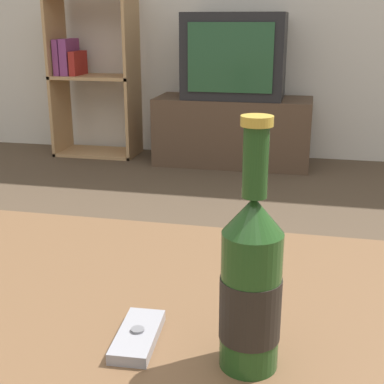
# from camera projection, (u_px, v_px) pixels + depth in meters

# --- Properties ---
(tv_stand) EXTENTS (0.96, 0.39, 0.42)m
(tv_stand) POSITION_uv_depth(u_px,v_px,m) (233.00, 131.00, 3.36)
(tv_stand) COLOR #4C3828
(tv_stand) RESTS_ON ground_plane
(television) EXTENTS (0.60, 0.38, 0.50)m
(television) POSITION_uv_depth(u_px,v_px,m) (235.00, 56.00, 3.21)
(television) COLOR black
(television) RESTS_ON tv_stand
(bookshelf) EXTENTS (0.54, 0.30, 1.04)m
(bookshelf) POSITION_uv_depth(u_px,v_px,m) (89.00, 73.00, 3.50)
(bookshelf) COLOR tan
(bookshelf) RESTS_ON ground_plane
(beer_bottle) EXTENTS (0.07, 0.07, 0.28)m
(beer_bottle) POSITION_uv_depth(u_px,v_px,m) (251.00, 285.00, 0.57)
(beer_bottle) COLOR #1E4219
(beer_bottle) RESTS_ON coffee_table
(cell_phone) EXTENTS (0.05, 0.11, 0.02)m
(cell_phone) POSITION_uv_depth(u_px,v_px,m) (138.00, 336.00, 0.64)
(cell_phone) COLOR gray
(cell_phone) RESTS_ON coffee_table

